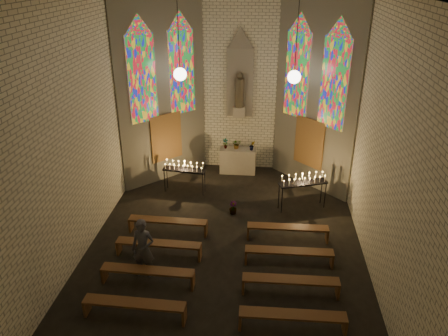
{
  "coord_description": "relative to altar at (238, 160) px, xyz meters",
  "views": [
    {
      "loc": [
        1.04,
        -10.27,
        7.62
      ],
      "look_at": [
        -0.17,
        1.66,
        1.94
      ],
      "focal_mm": 35.0,
      "sensor_mm": 36.0,
      "label": 1
    }
  ],
  "objects": [
    {
      "name": "pew_left_3",
      "position": [
        -1.83,
        -8.14,
        -0.12
      ],
      "size": [
        2.43,
        0.39,
        0.47
      ],
      "rotation": [
        0.0,
        0.0,
        -0.02
      ],
      "color": "#583519",
      "rests_on": "ground"
    },
    {
      "name": "pew_right_0",
      "position": [
        1.83,
        -4.54,
        -0.12
      ],
      "size": [
        2.43,
        0.39,
        0.47
      ],
      "rotation": [
        0.0,
        0.0,
        0.02
      ],
      "color": "#583519",
      "rests_on": "ground"
    },
    {
      "name": "pew_right_2",
      "position": [
        1.83,
        -6.94,
        -0.12
      ],
      "size": [
        2.43,
        0.39,
        0.47
      ],
      "rotation": [
        0.0,
        0.0,
        0.02
      ],
      "color": "#583519",
      "rests_on": "ground"
    },
    {
      "name": "pew_right_1",
      "position": [
        1.83,
        -5.74,
        -0.12
      ],
      "size": [
        2.43,
        0.39,
        0.47
      ],
      "rotation": [
        0.0,
        0.0,
        0.02
      ],
      "color": "#583519",
      "rests_on": "ground"
    },
    {
      "name": "votive_stand_right",
      "position": [
        2.36,
        -2.6,
        0.54
      ],
      "size": [
        1.68,
        0.9,
        1.21
      ],
      "rotation": [
        0.0,
        0.0,
        0.33
      ],
      "color": "black",
      "rests_on": "ground"
    },
    {
      "name": "aisle_flower_pot",
      "position": [
        0.08,
        -3.23,
        -0.27
      ],
      "size": [
        0.31,
        0.31,
        0.46
      ],
      "primitive_type": "imported",
      "rotation": [
        0.0,
        0.0,
        -0.22
      ],
      "color": "#4C723F",
      "rests_on": "ground"
    },
    {
      "name": "flower_vase_left",
      "position": [
        -0.5,
        -0.0,
        0.71
      ],
      "size": [
        0.23,
        0.16,
        0.41
      ],
      "primitive_type": "imported",
      "rotation": [
        0.0,
        0.0,
        0.08
      ],
      "color": "#4C723F",
      "rests_on": "altar"
    },
    {
      "name": "floor",
      "position": [
        0.0,
        -5.45,
        -0.5
      ],
      "size": [
        12.0,
        12.0,
        0.0
      ],
      "primitive_type": "plane",
      "color": "black",
      "rests_on": "ground"
    },
    {
      "name": "room",
      "position": [
        -0.0,
        -2.08,
        3.22
      ],
      "size": [
        8.22,
        12.43,
        7.0
      ],
      "color": "#EDE7C7",
      "rests_on": "ground"
    },
    {
      "name": "altar",
      "position": [
        0.0,
        0.0,
        0.0
      ],
      "size": [
        1.4,
        0.6,
        1.0
      ],
      "primitive_type": "cube",
      "color": "#B9B097",
      "rests_on": "ground"
    },
    {
      "name": "visitor",
      "position": [
        -2.01,
        -6.58,
        0.34
      ],
      "size": [
        0.64,
        0.44,
        1.68
      ],
      "primitive_type": "imported",
      "rotation": [
        0.0,
        0.0,
        -0.07
      ],
      "color": "#494A52",
      "rests_on": "ground"
    },
    {
      "name": "flower_vase_right",
      "position": [
        0.55,
        -0.07,
        0.69
      ],
      "size": [
        0.25,
        0.22,
        0.39
      ],
      "primitive_type": "imported",
      "rotation": [
        0.0,
        0.0,
        0.23
      ],
      "color": "#4C723F",
      "rests_on": "altar"
    },
    {
      "name": "flower_vase_center",
      "position": [
        -0.06,
        0.03,
        0.69
      ],
      "size": [
        0.43,
        0.41,
        0.38
      ],
      "primitive_type": "imported",
      "rotation": [
        0.0,
        0.0,
        0.42
      ],
      "color": "#4C723F",
      "rests_on": "altar"
    },
    {
      "name": "pew_left_1",
      "position": [
        -1.83,
        -5.74,
        -0.12
      ],
      "size": [
        2.43,
        0.39,
        0.47
      ],
      "rotation": [
        0.0,
        0.0,
        -0.02
      ],
      "color": "#583519",
      "rests_on": "ground"
    },
    {
      "name": "pew_left_2",
      "position": [
        -1.83,
        -6.94,
        -0.12
      ],
      "size": [
        2.43,
        0.39,
        0.47
      ],
      "rotation": [
        0.0,
        0.0,
        -0.02
      ],
      "color": "#583519",
      "rests_on": "ground"
    },
    {
      "name": "pew_left_0",
      "position": [
        -1.83,
        -4.54,
        -0.12
      ],
      "size": [
        2.43,
        0.39,
        0.47
      ],
      "rotation": [
        0.0,
        0.0,
        -0.02
      ],
      "color": "#583519",
      "rests_on": "ground"
    },
    {
      "name": "pew_right_3",
      "position": [
        1.83,
        -8.14,
        -0.12
      ],
      "size": [
        2.43,
        0.39,
        0.47
      ],
      "rotation": [
        0.0,
        0.0,
        0.02
      ],
      "color": "#583519",
      "rests_on": "ground"
    },
    {
      "name": "votive_stand_left",
      "position": [
        -1.8,
        -1.86,
        0.46
      ],
      "size": [
        1.56,
        0.53,
        1.12
      ],
      "rotation": [
        0.0,
        0.0,
        -0.11
      ],
      "color": "black",
      "rests_on": "ground"
    }
  ]
}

